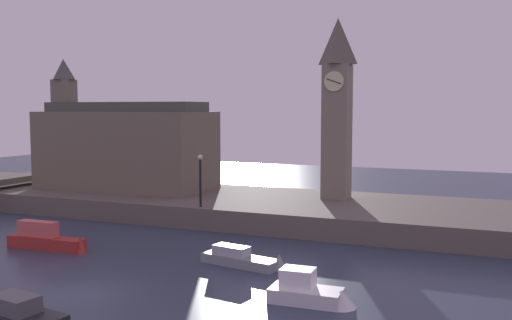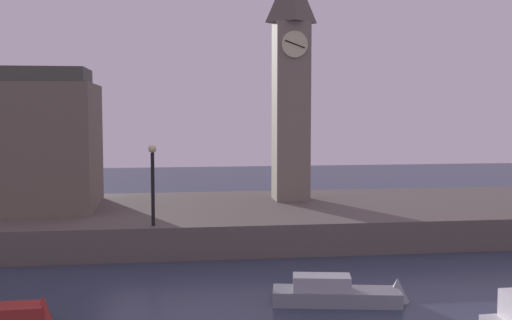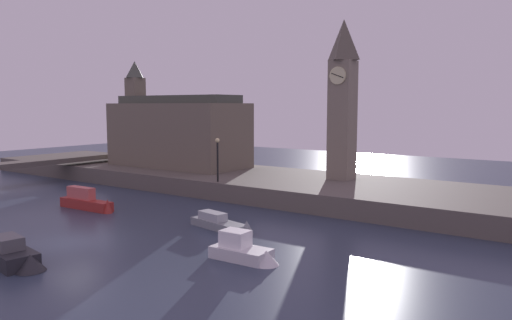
{
  "view_description": "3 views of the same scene",
  "coord_description": "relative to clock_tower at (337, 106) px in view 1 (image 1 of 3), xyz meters",
  "views": [
    {
      "loc": [
        16.9,
        -20.05,
        8.27
      ],
      "look_at": [
        2.36,
        15.08,
        4.85
      ],
      "focal_mm": 40.39,
      "sensor_mm": 36.0,
      "label": 1
    },
    {
      "loc": [
        -0.93,
        -13.89,
        6.69
      ],
      "look_at": [
        3.13,
        15.39,
        4.33
      ],
      "focal_mm": 44.99,
      "sensor_mm": 36.0,
      "label": 2
    },
    {
      "loc": [
        24.54,
        -16.7,
        7.77
      ],
      "look_at": [
        1.13,
        16.29,
        3.33
      ],
      "focal_mm": 34.94,
      "sensor_mm": 36.0,
      "label": 3
    }
  ],
  "objects": [
    {
      "name": "clock_tower",
      "position": [
        0.0,
        0.0,
        0.0
      ],
      "size": [
        2.1,
        2.16,
        13.4
      ],
      "color": "slate",
      "rests_on": "far_embankment"
    },
    {
      "name": "boat_dinghy_red",
      "position": [
        -13.05,
        -16.02,
        -7.88
      ],
      "size": [
        5.47,
        1.18,
        1.85
      ],
      "color": "maroon",
      "rests_on": "ground"
    },
    {
      "name": "parliament_hall",
      "position": [
        -18.21,
        -1.29,
        -3.38
      ],
      "size": [
        14.58,
        6.71,
        11.1
      ],
      "color": "#6B6051",
      "rests_on": "far_embankment"
    },
    {
      "name": "streetlamp",
      "position": [
        -7.64,
        -7.33,
        -4.69
      ],
      "size": [
        0.36,
        0.36,
        3.61
      ],
      "color": "black",
      "rests_on": "far_embankment"
    },
    {
      "name": "boat_cruiser_grey",
      "position": [
        -0.76,
        -14.89,
        -8.11
      ],
      "size": [
        5.1,
        2.05,
        1.28
      ],
      "color": "gray",
      "rests_on": "ground"
    },
    {
      "name": "ground_plane",
      "position": [
        -6.04,
        -21.99,
        -8.46
      ],
      "size": [
        120.0,
        120.0,
        0.0
      ],
      "primitive_type": "plane",
      "color": "#2D384C"
    },
    {
      "name": "boat_ferry_white",
      "position": [
        3.99,
        -19.11,
        -7.98
      ],
      "size": [
        3.8,
        1.61,
        1.49
      ],
      "color": "silver",
      "rests_on": "ground"
    },
    {
      "name": "far_embankment",
      "position": [
        -6.04,
        -1.99,
        -7.71
      ],
      "size": [
        70.0,
        12.0,
        1.5
      ],
      "primitive_type": "cube",
      "color": "#5B544C",
      "rests_on": "ground"
    }
  ]
}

